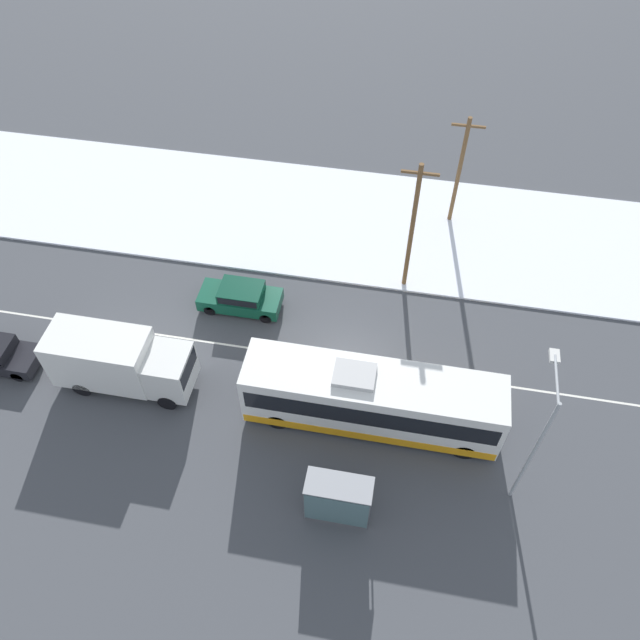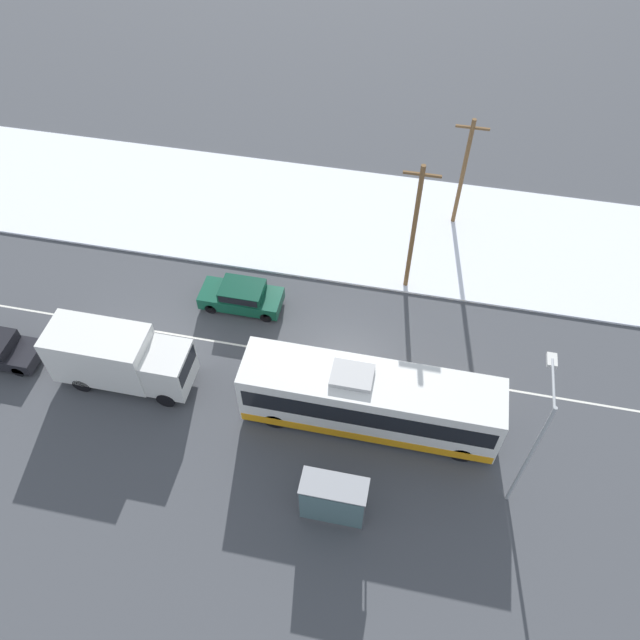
% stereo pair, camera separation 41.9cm
% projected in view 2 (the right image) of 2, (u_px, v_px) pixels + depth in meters
% --- Properties ---
extents(ground_plane, '(120.00, 120.00, 0.00)m').
position_uv_depth(ground_plane, '(345.00, 363.00, 31.03)').
color(ground_plane, '#424449').
extents(snow_lot, '(80.00, 10.04, 0.12)m').
position_uv_depth(snow_lot, '(375.00, 226.00, 37.46)').
color(snow_lot, silver).
rests_on(snow_lot, ground_plane).
extents(lane_marking_center, '(60.00, 0.12, 0.00)m').
position_uv_depth(lane_marking_center, '(345.00, 363.00, 31.03)').
color(lane_marking_center, silver).
rests_on(lane_marking_center, ground_plane).
extents(city_bus, '(11.43, 2.57, 3.49)m').
position_uv_depth(city_bus, '(370.00, 400.00, 27.63)').
color(city_bus, white).
rests_on(city_bus, ground_plane).
extents(box_truck, '(6.59, 2.30, 3.21)m').
position_uv_depth(box_truck, '(118.00, 357.00, 29.09)').
color(box_truck, silver).
rests_on(box_truck, ground_plane).
extents(sedan_car, '(4.31, 1.80, 1.48)m').
position_uv_depth(sedan_car, '(242.00, 295.00, 32.84)').
color(sedan_car, '#0F4733').
rests_on(sedan_car, ground_plane).
extents(pedestrian_at_stop, '(0.60, 0.26, 1.65)m').
position_uv_depth(pedestrian_at_stop, '(341.00, 482.00, 25.87)').
color(pedestrian_at_stop, '#23232D').
rests_on(pedestrian_at_stop, ground_plane).
extents(bus_shelter, '(2.69, 1.20, 2.40)m').
position_uv_depth(bus_shelter, '(333.00, 500.00, 24.68)').
color(bus_shelter, gray).
rests_on(bus_shelter, ground_plane).
extents(streetlamp, '(0.36, 2.55, 7.22)m').
position_uv_depth(streetlamp, '(535.00, 434.00, 23.29)').
color(streetlamp, '#9EA3A8').
rests_on(streetlamp, ground_plane).
extents(utility_pole_roadside, '(1.80, 0.24, 8.00)m').
position_uv_depth(utility_pole_roadside, '(414.00, 229.00, 31.17)').
color(utility_pole_roadside, brown).
rests_on(utility_pole_roadside, ground_plane).
extents(utility_pole_snowlot, '(1.80, 0.24, 7.03)m').
position_uv_depth(utility_pole_snowlot, '(463.00, 172.00, 34.93)').
color(utility_pole_snowlot, brown).
rests_on(utility_pole_snowlot, ground_plane).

